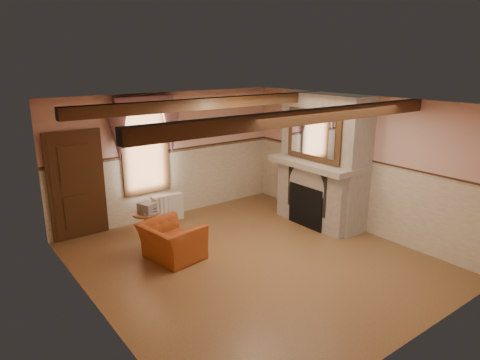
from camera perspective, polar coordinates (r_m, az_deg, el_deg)
floor at (r=7.81m, az=1.67°, el=-10.66°), size 5.50×6.00×0.01m
ceiling at (r=7.03m, az=1.85°, el=10.24°), size 5.50×6.00×0.01m
wall_back at (r=9.74m, az=-9.34°, el=3.27°), size 5.50×0.02×2.80m
wall_front at (r=5.43m, az=22.12°, el=-7.95°), size 5.50×0.02×2.80m
wall_left at (r=6.06m, az=-19.11°, el=-5.19°), size 0.02×6.00×2.80m
wall_right at (r=9.21m, az=15.25°, el=2.19°), size 0.02×6.00×2.80m
wainscot at (r=7.51m, az=1.71°, el=-5.53°), size 5.50×6.00×1.50m
chair_rail at (r=7.27m, az=1.76°, el=-0.01°), size 5.50×6.00×0.08m
firebox at (r=9.30m, az=9.06°, el=-3.41°), size 0.20×0.95×0.90m
armchair at (r=7.84m, az=-9.09°, el=-8.06°), size 1.05×1.16×0.67m
side_table at (r=8.79m, az=-12.38°, el=-5.96°), size 0.68×0.68×0.55m
book_stack at (r=8.66m, az=-12.28°, el=-3.64°), size 0.35×0.39×0.20m
radiator at (r=9.67m, az=-9.65°, el=-3.63°), size 0.72×0.26×0.60m
bowl at (r=9.22m, az=10.24°, el=2.91°), size 0.34×0.34×0.08m
mantel_clock at (r=9.65m, az=7.43°, el=3.95°), size 0.14×0.24×0.20m
oil_lamp at (r=9.56m, az=7.94°, el=4.07°), size 0.11×0.11×0.28m
candle_red at (r=8.74m, az=13.76°, el=2.26°), size 0.06×0.06×0.16m
jar_yellow at (r=8.93m, az=12.28°, el=2.50°), size 0.06×0.06×0.12m
fireplace at (r=9.34m, az=11.13°, el=2.64°), size 0.85×2.00×2.80m
mantel at (r=9.22m, az=10.37°, el=2.25°), size 1.05×2.05×0.12m
overmantel_mirror at (r=8.96m, az=9.75°, el=5.88°), size 0.06×1.44×1.04m
door at (r=9.03m, az=-20.91°, el=-0.87°), size 1.10×0.10×2.10m
window at (r=9.41m, az=-12.56°, el=4.21°), size 1.06×0.08×2.02m
window_drapes at (r=9.23m, az=-12.54°, el=7.78°), size 1.30×0.14×1.40m
ceiling_beam_front at (r=6.15m, az=8.92°, el=8.33°), size 5.50×0.18×0.20m
ceiling_beam_back at (r=8.00m, az=-3.62°, el=10.18°), size 5.50×0.18×0.20m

